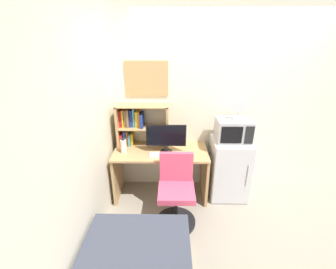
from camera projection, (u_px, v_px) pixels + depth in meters
The scene contains 14 objects.
wall_back at pixel (255, 104), 3.18m from camera, with size 6.40×0.04×2.60m, color silver.
wall_left at pixel (58, 159), 1.72m from camera, with size 0.04×4.40×2.60m, color silver.
desk at pixel (161, 164), 3.20m from camera, with size 1.28×0.62×0.73m.
hutch_bookshelf at pixel (136, 124), 3.18m from camera, with size 0.71×0.27×0.59m.
monitor at pixel (166, 137), 2.99m from camera, with size 0.53×0.16×0.39m.
keyboard at pixel (163, 155), 2.97m from camera, with size 0.36×0.14×0.02m, color silver.
computer_mouse at pixel (189, 155), 2.96m from camera, with size 0.06×0.09×0.03m, color black.
water_bottle at pixel (124, 146), 3.02m from camera, with size 0.08×0.08×0.20m.
mini_fridge at pixel (229, 168), 3.23m from camera, with size 0.52×0.50×0.88m.
microwave at pixel (233, 130), 3.01m from camera, with size 0.44×0.35×0.29m.
desk_fan at pixel (239, 110), 2.90m from camera, with size 0.14×0.11×0.24m.
desk_chair at pixel (176, 194), 2.77m from camera, with size 0.49×0.49×0.89m.
bed at pixel (137, 262), 2.12m from camera, with size 1.01×0.81×0.43m.
wall_corkboard at pixel (147, 78), 3.04m from camera, with size 0.58×0.02×0.46m, color tan.
Camera 1 is at (-0.77, -3.10, 2.14)m, focal length 24.30 mm.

